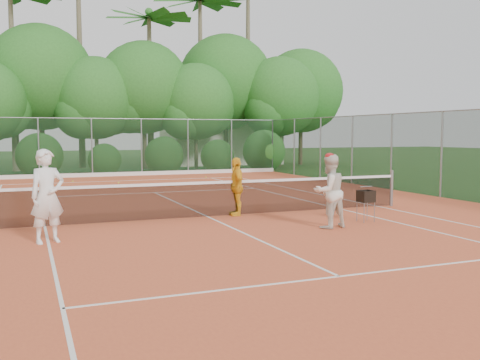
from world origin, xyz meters
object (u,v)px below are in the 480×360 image
player_center_grp (329,191)px  player_yellow (236,187)px  player_white (47,196)px  ball_hopper (366,197)px

player_center_grp → player_yellow: size_ratio=1.12×
player_center_grp → player_yellow: bearing=116.5°
player_white → ball_hopper: 7.58m
player_white → player_center_grp: (6.22, -0.65, -0.08)m
player_white → ball_hopper: size_ratio=2.41×
ball_hopper → player_center_grp: bearing=-172.0°
player_yellow → ball_hopper: player_yellow is taller
player_center_grp → ball_hopper: size_ratio=2.23×
player_white → player_center_grp: player_white is taller
player_white → player_yellow: bearing=2.8°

